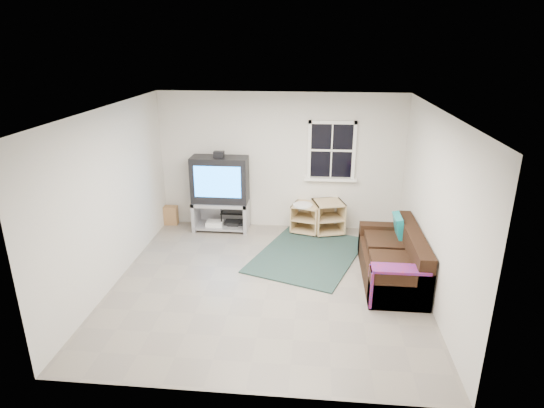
# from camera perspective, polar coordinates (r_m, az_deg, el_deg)

# --- Properties ---
(room) EXTENTS (4.60, 4.62, 4.60)m
(room) POSITION_cam_1_polar(r_m,az_deg,el_deg) (8.53, 7.47, 6.20)
(room) COLOR gray
(room) RESTS_ON ground
(tv_unit) EXTENTS (1.05, 0.53, 1.55)m
(tv_unit) POSITION_cam_1_polar(r_m,az_deg,el_deg) (8.63, -6.51, 2.07)
(tv_unit) COLOR #9E9EA6
(tv_unit) RESTS_ON ground
(av_rack) EXTENTS (0.49, 0.35, 0.97)m
(av_rack) POSITION_cam_1_polar(r_m,az_deg,el_deg) (8.81, -4.78, -0.43)
(av_rack) COLOR black
(av_rack) RESTS_ON ground
(side_table_left) EXTENTS (0.65, 0.65, 0.63)m
(side_table_left) POSITION_cam_1_polar(r_m,az_deg,el_deg) (8.66, 6.97, -1.47)
(side_table_left) COLOR tan
(side_table_left) RESTS_ON ground
(side_table_right) EXTENTS (0.62, 0.62, 0.59)m
(side_table_right) POSITION_cam_1_polar(r_m,az_deg,el_deg) (8.66, 4.39, -1.44)
(side_table_right) COLOR tan
(side_table_right) RESTS_ON ground
(sofa) EXTENTS (0.83, 1.88, 0.86)m
(sofa) POSITION_cam_1_polar(r_m,az_deg,el_deg) (7.20, 15.04, -6.92)
(sofa) COLOR black
(sofa) RESTS_ON ground
(shag_rug) EXTENTS (2.16, 2.51, 0.03)m
(shag_rug) POSITION_cam_1_polar(r_m,az_deg,el_deg) (7.84, 4.51, -6.32)
(shag_rug) COLOR #312215
(shag_rug) RESTS_ON ground
(paper_bag) EXTENTS (0.27, 0.18, 0.38)m
(paper_bag) POSITION_cam_1_polar(r_m,az_deg,el_deg) (9.26, -12.56, -1.38)
(paper_bag) COLOR #996C44
(paper_bag) RESTS_ON ground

